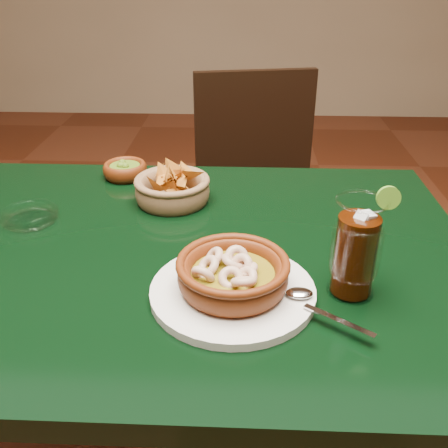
{
  "coord_description": "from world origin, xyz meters",
  "views": [
    {
      "loc": [
        0.17,
        -0.79,
        1.23
      ],
      "look_at": [
        0.14,
        -0.02,
        0.81
      ],
      "focal_mm": 40.0,
      "sensor_mm": 36.0,
      "label": 1
    }
  ],
  "objects_px": {
    "dining_chair": "(260,203)",
    "chip_basket": "(173,189)",
    "cola_drink": "(356,249)",
    "dining_table": "(153,289)",
    "shrimp_plate": "(233,278)"
  },
  "relations": [
    {
      "from": "shrimp_plate",
      "to": "chip_basket",
      "type": "height_order",
      "value": "chip_basket"
    },
    {
      "from": "dining_chair",
      "to": "shrimp_plate",
      "type": "bearing_deg",
      "value": -94.6
    },
    {
      "from": "cola_drink",
      "to": "chip_basket",
      "type": "bearing_deg",
      "value": 135.83
    },
    {
      "from": "dining_table",
      "to": "chip_basket",
      "type": "distance_m",
      "value": 0.23
    },
    {
      "from": "dining_chair",
      "to": "cola_drink",
      "type": "height_order",
      "value": "cola_drink"
    },
    {
      "from": "dining_chair",
      "to": "cola_drink",
      "type": "relative_size",
      "value": 4.9
    },
    {
      "from": "dining_chair",
      "to": "chip_basket",
      "type": "distance_m",
      "value": 0.62
    },
    {
      "from": "shrimp_plate",
      "to": "cola_drink",
      "type": "bearing_deg",
      "value": 5.4
    },
    {
      "from": "dining_chair",
      "to": "chip_basket",
      "type": "height_order",
      "value": "dining_chair"
    },
    {
      "from": "dining_table",
      "to": "shrimp_plate",
      "type": "bearing_deg",
      "value": -42.54
    },
    {
      "from": "dining_table",
      "to": "dining_chair",
      "type": "bearing_deg",
      "value": 72.11
    },
    {
      "from": "shrimp_plate",
      "to": "dining_chair",
      "type": "bearing_deg",
      "value": 85.4
    },
    {
      "from": "dining_table",
      "to": "chip_basket",
      "type": "bearing_deg",
      "value": 84.33
    },
    {
      "from": "chip_basket",
      "to": "cola_drink",
      "type": "height_order",
      "value": "cola_drink"
    },
    {
      "from": "shrimp_plate",
      "to": "cola_drink",
      "type": "xyz_separation_m",
      "value": [
        0.19,
        0.02,
        0.05
      ]
    }
  ]
}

